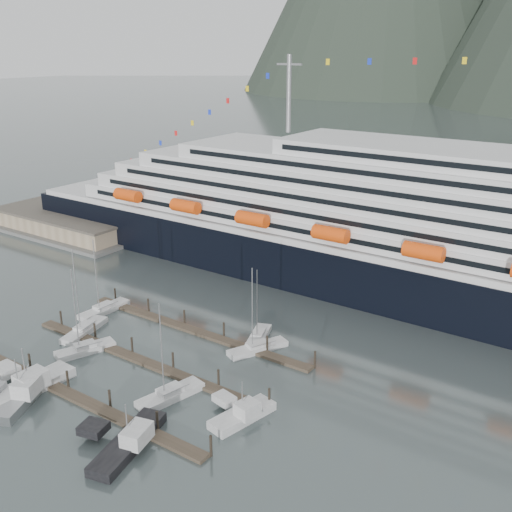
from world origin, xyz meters
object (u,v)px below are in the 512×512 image
Objects in this scene: sailboat_h at (170,396)px; warehouse at (66,225)px; sailboat_g at (258,348)px; trawler_e at (242,414)px; trawler_a at (26,386)px; trawler_b at (19,396)px; sailboat_f at (258,337)px; sailboat_b at (84,330)px; sailboat_e at (104,310)px; sailboat_a at (85,350)px; cruise_ship at (465,246)px; trawler_c at (127,441)px.

warehouse is at bearing 73.34° from sailboat_h.
sailboat_g is at bearing -17.48° from warehouse.
trawler_a is at bearing 124.68° from trawler_e.
trawler_b is 1.17× the size of trawler_e.
trawler_b is at bearing 133.80° from sailboat_f.
warehouse is at bearing 76.74° from trawler_e.
trawler_e is (28.54, 14.63, -0.11)m from trawler_b.
sailboat_g reaches higher than sailboat_f.
sailboat_b is 1.08× the size of sailboat_e.
sailboat_a reaches higher than trawler_a.
cruise_ship is at bearing -54.23° from sailboat_f.
sailboat_h reaches higher than trawler_c.
trawler_c is 1.35× the size of trawler_e.
sailboat_f reaches higher than warehouse.
trawler_a is at bearing 130.46° from sailboat_f.
sailboat_h reaches higher than sailboat_a.
sailboat_b is (51.44, -37.30, -1.80)m from warehouse.
cruise_ship is at bearing -50.10° from sailboat_e.
warehouse is 3.79× the size of trawler_b.
trawler_e is (8.36, 13.10, -0.05)m from trawler_c.
sailboat_h is (-23.91, -57.13, -11.58)m from cruise_ship.
trawler_e is at bearing -25.35° from warehouse.
sailboat_f is at bearing 57.84° from sailboat_g.
sailboat_g is at bearing -81.75° from sailboat_b.
sailboat_a is 0.93× the size of sailboat_b.
trawler_e is (9.13, -17.10, 0.41)m from sailboat_g.
cruise_ship reaches higher than trawler_a.
warehouse is at bearing 97.27° from sailboat_g.
sailboat_h is at bearing -112.71° from cruise_ship.
sailboat_b reaches higher than sailboat_g.
cruise_ship is 69.88m from sailboat_e.
sailboat_a is at bearing 12.52° from trawler_a.
sailboat_g is 1.49× the size of trawler_e.
trawler_b is (13.36, -27.68, 0.51)m from sailboat_e.
sailboat_h is (-2.29, -18.86, 0.03)m from sailboat_g.
trawler_c is (-20.85, -68.47, -11.15)m from cruise_ship.
sailboat_e is 42.54m from trawler_c.
trawler_c is (2.93, -33.52, 0.46)m from sailboat_f.
trawler_b is at bearing -43.09° from warehouse.
sailboat_e is at bearing -31.66° from warehouse.
sailboat_b is 1.05× the size of sailboat_h.
trawler_a is at bearing 132.87° from sailboat_h.
sailboat_b is (-50.59, -50.24, -11.59)m from cruise_ship.
sailboat_a is 21.03m from sailboat_h.
sailboat_b is at bearing 26.88° from trawler_a.
trawler_e is (89.54, -42.43, -1.41)m from warehouse.
sailboat_f is 3.96m from sailboat_g.
cruise_ship is 20.33× the size of trawler_e.
trawler_c is (0.77, -30.20, 0.46)m from sailboat_g.
cruise_ship is 15.33× the size of sailboat_f.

